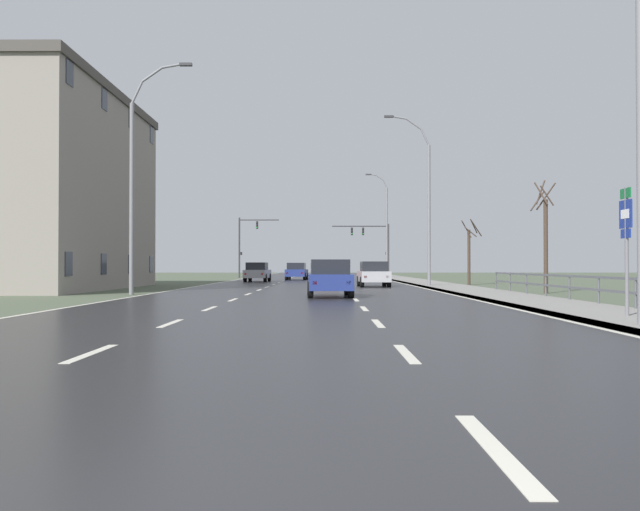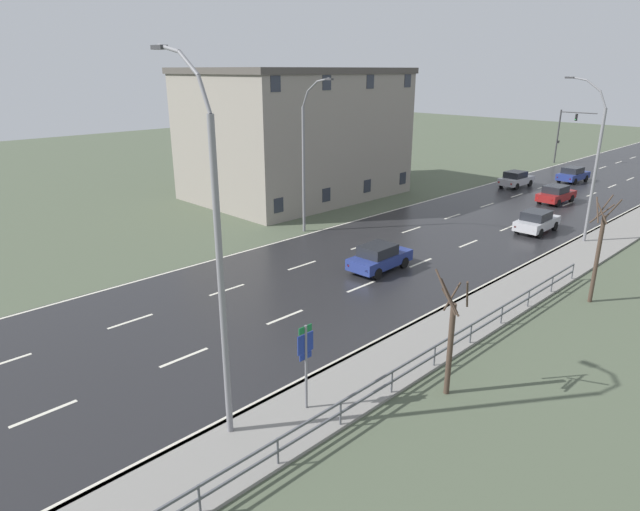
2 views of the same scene
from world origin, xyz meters
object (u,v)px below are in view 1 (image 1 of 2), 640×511
highway_sign (626,235)px  car_near_left (327,272)px  car_far_right (257,272)px  traffic_signal_left (246,239)px  street_lamp_left_bank (136,181)px  car_mid_centre (330,278)px  traffic_signal_right (374,240)px  car_distant (374,274)px  car_near_right (297,271)px  street_lamp_midground (426,203)px  street_lamp_distant (386,227)px  street_lamp_foreground (633,50)px  brick_building (4,190)px

highway_sign → car_near_left: bearing=100.9°
car_far_right → traffic_signal_left: bearing=102.4°
street_lamp_left_bank → car_mid_centre: bearing=-15.4°
highway_sign → car_near_left: size_ratio=0.77×
street_lamp_left_bank → car_mid_centre: 10.06m
traffic_signal_right → traffic_signal_left: 13.57m
highway_sign → traffic_signal_right: bearing=92.1°
street_lamp_left_bank → car_distant: bearing=45.3°
car_near_right → car_mid_centre: (2.72, -34.44, 0.00)m
street_lamp_midground → street_lamp_distant: (0.07, 28.94, 0.15)m
street_lamp_midground → street_lamp_left_bank: 18.79m
street_lamp_foreground → car_near_right: street_lamp_foreground is taller
highway_sign → car_distant: (-4.20, 26.48, -1.25)m
street_lamp_midground → traffic_signal_left: 34.56m
highway_sign → traffic_signal_left: 59.77m
street_lamp_distant → traffic_signal_right: bearing=126.5°
car_near_left → car_mid_centre: 23.93m
car_mid_centre → car_near_left: bearing=88.1°
street_lamp_foreground → traffic_signal_left: 62.02m
traffic_signal_left → car_distant: size_ratio=1.55×
street_lamp_distant → traffic_signal_right: (-1.13, 1.53, -1.32)m
street_lamp_midground → brick_building: (-24.34, -3.89, 0.43)m
street_lamp_distant → car_near_left: size_ratio=2.59×
street_lamp_distant → car_far_right: 19.60m
street_lamp_left_bank → highway_sign: 21.84m
street_lamp_midground → street_lamp_distant: 28.94m
car_near_left → car_distant: 10.21m
car_mid_centre → street_lamp_midground: bearing=64.7°
street_lamp_midground → street_lamp_distant: size_ratio=0.98×
traffic_signal_left → brick_building: bearing=-105.5°
street_lamp_midground → car_near_right: (-8.76, 20.46, -4.37)m
car_near_right → car_distant: (5.55, -20.34, 0.00)m
street_lamp_left_bank → street_lamp_midground: bearing=38.0°
street_lamp_left_bank → car_near_left: (8.78, 21.52, -4.33)m
street_lamp_distant → car_near_right: size_ratio=2.58×
street_lamp_left_bank → car_far_right: (3.08, 25.52, -4.33)m
street_lamp_left_bank → car_far_right: size_ratio=2.52×
highway_sign → car_distant: highway_sign is taller
street_lamp_foreground → car_distant: (-3.25, 29.06, -4.92)m
highway_sign → brick_building: (-25.33, 22.46, 3.55)m
highway_sign → street_lamp_left_bank: bearing=136.9°
street_lamp_midground → highway_sign: 26.55m
traffic_signal_left → car_mid_centre: traffic_signal_left is taller
street_lamp_distant → brick_building: 40.91m
traffic_signal_right → car_far_right: 19.92m
street_lamp_foreground → highway_sign: street_lamp_foreground is taller
street_lamp_foreground → car_far_right: bearing=105.3°
street_lamp_left_bank → car_mid_centre: size_ratio=2.54×
car_near_left → street_lamp_left_bank: bearing=-109.7°
highway_sign → brick_building: 34.03m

